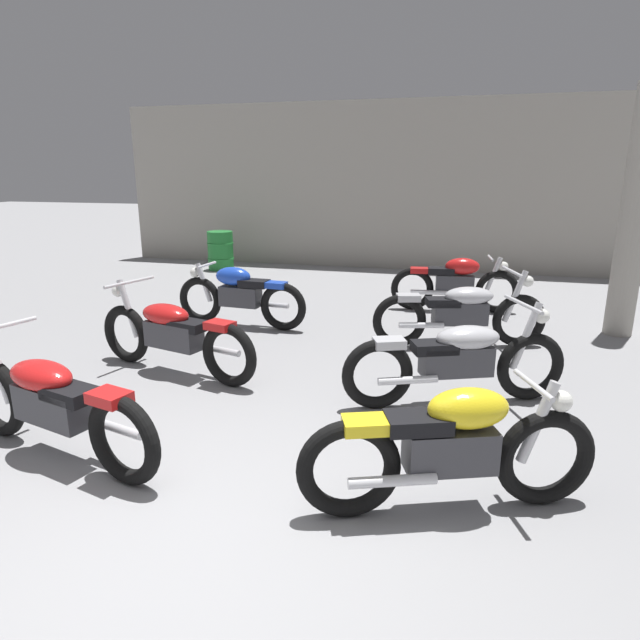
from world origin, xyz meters
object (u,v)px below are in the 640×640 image
motorcycle_left_row_0 (52,402)px  motorcycle_right_row_0 (452,446)px  support_pillar (635,215)px  motorcycle_right_row_1 (458,359)px  motorcycle_left_row_1 (173,333)px  motorcycle_left_row_2 (240,295)px  motorcycle_right_row_3 (455,282)px  oil_drum (221,251)px  motorcycle_right_row_2 (461,312)px

motorcycle_left_row_0 → motorcycle_right_row_0: size_ratio=1.13×
support_pillar → motorcycle_right_row_1: size_ratio=1.57×
motorcycle_left_row_1 → support_pillar: bearing=29.7°
support_pillar → motorcycle_left_row_1: size_ratio=1.50×
motorcycle_left_row_2 → motorcycle_right_row_3: size_ratio=1.00×
oil_drum → motorcycle_right_row_0: bearing=-56.1°
motorcycle_left_row_0 → oil_drum: (-2.31, 7.91, -0.03)m
motorcycle_left_row_0 → motorcycle_right_row_1: (2.95, 1.81, 0.00)m
motorcycle_right_row_3 → motorcycle_left_row_0: bearing=-117.5°
motorcycle_right_row_2 → motorcycle_left_row_2: bearing=177.1°
motorcycle_left_row_2 → motorcycle_right_row_0: (3.03, -3.70, 0.00)m
support_pillar → motorcycle_right_row_3: size_ratio=1.62×
motorcycle_right_row_3 → support_pillar: bearing=-17.8°
motorcycle_right_row_0 → motorcycle_left_row_1: bearing=149.2°
support_pillar → motorcycle_right_row_0: (-2.07, -4.66, -1.14)m
motorcycle_left_row_0 → motorcycle_right_row_3: (2.83, 5.44, 0.01)m
motorcycle_right_row_1 → motorcycle_right_row_3: (-0.12, 3.63, 0.01)m
support_pillar → oil_drum: 8.07m
support_pillar → oil_drum: support_pillar is taller
motorcycle_right_row_0 → motorcycle_right_row_3: size_ratio=0.95×
support_pillar → motorcycle_right_row_0: size_ratio=1.70×
motorcycle_left_row_0 → motorcycle_right_row_2: same height
support_pillar → motorcycle_left_row_1: support_pillar is taller
motorcycle_left_row_0 → oil_drum: size_ratio=2.50×
motorcycle_right_row_2 → motorcycle_right_row_3: (-0.12, 1.82, 0.01)m
motorcycle_left_row_1 → motorcycle_right_row_3: bearing=51.3°
support_pillar → motorcycle_right_row_3: (-2.19, 0.70, -1.14)m
motorcycle_right_row_3 → oil_drum: 5.70m
support_pillar → motorcycle_right_row_2: bearing=-151.5°
motorcycle_left_row_1 → motorcycle_right_row_2: bearing=30.5°
support_pillar → motorcycle_left_row_0: (-5.02, -4.74, -1.15)m
support_pillar → motorcycle_right_row_1: bearing=-125.2°
motorcycle_right_row_3 → motorcycle_left_row_2: bearing=-150.2°
motorcycle_left_row_0 → motorcycle_left_row_2: motorcycle_left_row_0 is taller
motorcycle_right_row_0 → motorcycle_right_row_2: motorcycle_right_row_2 is taller
motorcycle_right_row_1 → motorcycle_right_row_2: size_ratio=0.96×
motorcycle_right_row_1 → motorcycle_left_row_2: bearing=147.1°
motorcycle_right_row_0 → oil_drum: (-5.26, 7.83, -0.03)m
motorcycle_right_row_0 → motorcycle_right_row_3: same height
motorcycle_left_row_1 → motorcycle_right_row_1: size_ratio=1.04×
motorcycle_right_row_2 → motorcycle_left_row_1: bearing=-149.5°
motorcycle_left_row_0 → motorcycle_right_row_3: bearing=62.5°
support_pillar → motorcycle_left_row_0: support_pillar is taller
motorcycle_left_row_2 → motorcycle_left_row_0: bearing=-88.8°
support_pillar → motorcycle_right_row_0: support_pillar is taller
motorcycle_left_row_2 → motorcycle_right_row_2: size_ratio=0.93×
motorcycle_left_row_1 → motorcycle_right_row_0: size_ratio=1.13×
motorcycle_left_row_1 → oil_drum: 6.46m
motorcycle_right_row_1 → motorcycle_right_row_3: size_ratio=1.04×
support_pillar → motorcycle_right_row_2: support_pillar is taller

